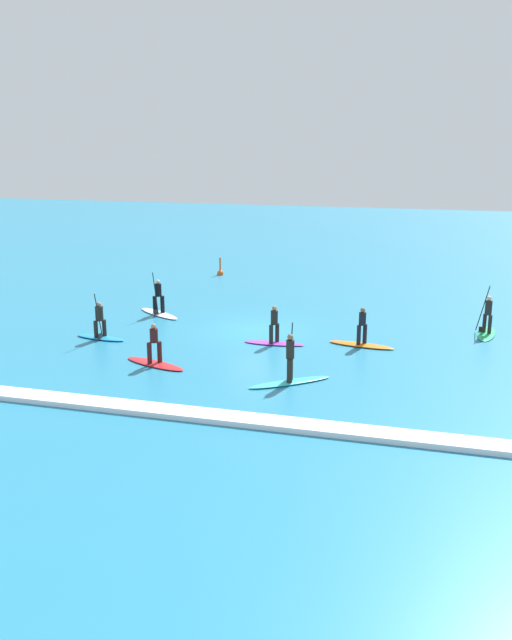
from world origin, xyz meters
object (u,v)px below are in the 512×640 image
(surfer_on_teal_board, at_px, (290,371))
(surfer_on_purple_board, at_px, (274,334))
(surfer_on_white_board, at_px, (159,306))
(surfer_on_red_board, at_px, (155,356))
(marker_buoy, at_px, (220,272))
(surfer_on_blue_board, at_px, (100,329))
(surfer_on_green_board, at_px, (487,325))
(surfer_on_orange_board, at_px, (362,338))

(surfer_on_teal_board, xyz_separation_m, surfer_on_purple_board, (-1.76, 4.70, -0.02))
(surfer_on_teal_board, distance_m, surfer_on_white_board, 11.99)
(surfer_on_red_board, distance_m, marker_buoy, 18.70)
(surfer_on_blue_board, relative_size, surfer_on_green_board, 0.89)
(surfer_on_orange_board, distance_m, surfer_on_green_board, 6.35)
(surfer_on_blue_board, bearing_deg, surfer_on_teal_board, -12.58)
(surfer_on_blue_board, xyz_separation_m, surfer_on_white_board, (0.81, 4.78, -0.04))
(surfer_on_purple_board, xyz_separation_m, surfer_on_red_board, (-3.93, -4.03, -0.07))
(surfer_on_blue_board, distance_m, surfer_on_green_board, 17.74)
(surfer_on_blue_board, distance_m, surfer_on_white_board, 4.85)
(surfer_on_green_board, bearing_deg, surfer_on_white_board, 99.35)
(surfer_on_red_board, distance_m, surfer_on_green_board, 15.39)
(surfer_on_blue_board, bearing_deg, surfer_on_orange_board, 17.02)
(surfer_on_red_board, relative_size, surfer_on_green_board, 1.05)
(surfer_on_teal_board, distance_m, surfer_on_purple_board, 5.02)
(surfer_on_teal_board, height_order, marker_buoy, surfer_on_teal_board)
(surfer_on_white_board, relative_size, marker_buoy, 2.35)
(surfer_on_teal_board, bearing_deg, surfer_on_orange_board, 32.06)
(surfer_on_orange_board, bearing_deg, surfer_on_green_board, -138.96)
(surfer_on_orange_board, bearing_deg, surfer_on_purple_board, 19.52)
(surfer_on_purple_board, xyz_separation_m, surfer_on_blue_board, (-7.79, -1.27, 0.01))
(surfer_on_teal_board, bearing_deg, surfer_on_green_board, 12.48)
(surfer_on_teal_board, relative_size, surfer_on_blue_board, 1.17)
(surfer_on_red_board, xyz_separation_m, surfer_on_green_board, (13.04, 8.17, 0.08))
(surfer_on_white_board, distance_m, surfer_on_red_board, 8.13)
(surfer_on_orange_board, relative_size, surfer_on_purple_board, 1.10)
(surfer_on_teal_board, xyz_separation_m, surfer_on_green_board, (7.35, 8.84, -0.01))
(surfer_on_red_board, bearing_deg, surfer_on_green_board, -128.37)
(surfer_on_blue_board, distance_m, surfer_on_red_board, 4.74)
(surfer_on_purple_board, bearing_deg, marker_buoy, 113.95)
(surfer_on_red_board, bearing_deg, surfer_on_purple_board, -114.70)
(surfer_on_teal_board, height_order, surfer_on_white_board, surfer_on_teal_board)
(surfer_on_orange_board, bearing_deg, surfer_on_blue_board, 18.37)
(surfer_on_teal_board, distance_m, surfer_on_red_board, 5.73)
(surfer_on_orange_board, height_order, surfer_on_green_board, surfer_on_green_board)
(surfer_on_blue_board, height_order, surfer_on_red_board, surfer_on_blue_board)
(surfer_on_white_board, height_order, marker_buoy, surfer_on_white_board)
(surfer_on_green_board, relative_size, marker_buoy, 2.24)
(surfer_on_orange_board, xyz_separation_m, surfer_on_purple_board, (-3.75, -0.73, 0.08))
(surfer_on_red_board, bearing_deg, surfer_on_blue_board, -16.07)
(surfer_on_white_board, bearing_deg, surfer_on_purple_board, 6.81)
(surfer_on_red_board, height_order, marker_buoy, surfer_on_red_board)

